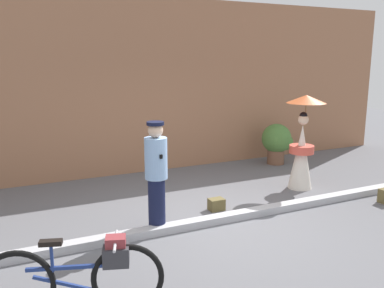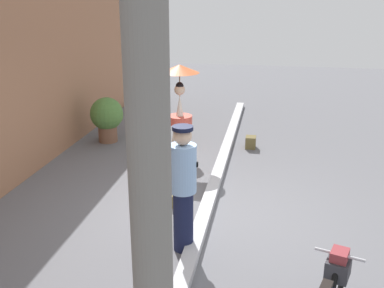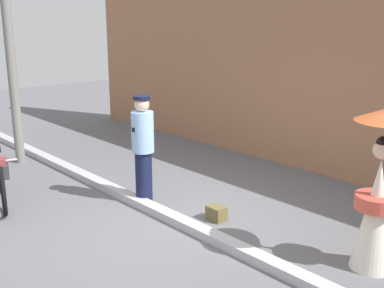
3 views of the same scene
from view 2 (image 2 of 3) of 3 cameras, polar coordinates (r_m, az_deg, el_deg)
ground_plane at (r=6.87m, az=1.62°, el=-9.20°), size 30.00×30.00×0.00m
sidewalk_curb at (r=6.85m, az=1.63°, el=-8.76°), size 14.00×0.20×0.12m
person_officer at (r=5.68m, az=-1.14°, el=-5.36°), size 0.34×0.38×1.69m
person_with_parasol at (r=8.94m, az=-1.55°, el=3.94°), size 0.78×0.78×1.89m
potted_plant_by_door at (r=10.24m, az=-10.63°, el=3.45°), size 0.75×0.73×1.01m
backpack_on_pavement at (r=7.17m, az=-1.96°, el=-7.00°), size 0.26×0.20×0.21m
backpack_spare at (r=9.82m, az=7.48°, el=0.25°), size 0.26×0.22×0.26m
utility_pole at (r=1.90m, az=-5.29°, el=-6.87°), size 0.18×0.18×4.80m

